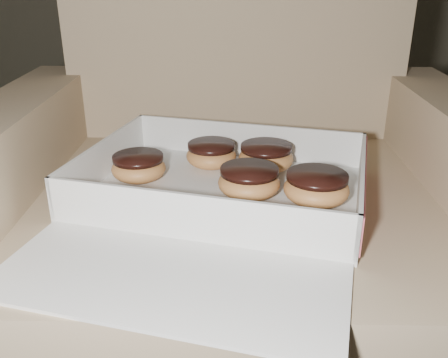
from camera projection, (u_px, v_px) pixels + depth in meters
The scene contains 10 objects.
armchair at pixel (234, 235), 0.96m from camera, with size 0.89×0.75×0.93m.
bakery_box at pixel (218, 198), 0.79m from camera, with size 0.55×0.61×0.07m.
donut_a at pixel (211, 154), 0.92m from camera, with size 0.09×0.09×0.05m.
donut_b at pixel (139, 167), 0.86m from camera, with size 0.09×0.09×0.05m.
donut_c at pixel (249, 181), 0.80m from camera, with size 0.10×0.10×0.05m.
donut_d at pixel (266, 157), 0.90m from camera, with size 0.10×0.10×0.05m.
donut_e at pixel (316, 188), 0.78m from camera, with size 0.10×0.10×0.05m.
crumb_a at pixel (216, 208), 0.77m from camera, with size 0.01×0.01×0.00m, color black.
crumb_b at pixel (341, 219), 0.73m from camera, with size 0.01×0.01×0.00m, color black.
crumb_c at pixel (342, 240), 0.68m from camera, with size 0.01×0.01×0.00m, color black.
Camera 1 is at (-0.01, -0.17, 0.77)m, focal length 40.00 mm.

